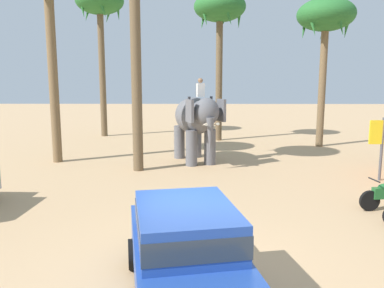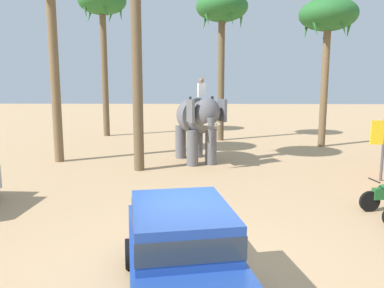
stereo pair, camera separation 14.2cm
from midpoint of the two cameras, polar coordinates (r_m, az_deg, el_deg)
ground_plane at (r=7.84m, az=0.69°, el=-18.85°), size 120.00×120.00×0.00m
car_sedan_foreground at (r=6.63m, az=-1.63°, el=-15.40°), size 2.45×4.35×1.70m
elephant_with_mahout at (r=17.61m, az=0.34°, el=3.65°), size 2.64×4.01×3.88m
palm_tree_behind_elephant at (r=24.85m, az=3.99°, el=19.07°), size 3.20×3.20×9.18m
palm_tree_left_of_road at (r=23.52m, az=19.18°, el=17.19°), size 3.20×3.20×8.31m
palm_tree_leaning_seaward at (r=27.58m, az=-13.76°, el=19.34°), size 3.20×3.20×9.95m
signboard_yellow at (r=15.93m, az=26.36°, el=1.01°), size 1.00×0.10×2.40m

